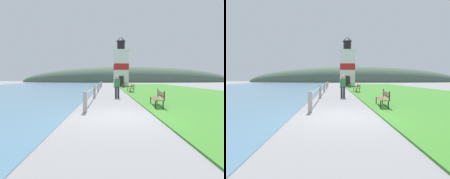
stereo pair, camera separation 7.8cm
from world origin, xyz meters
TOP-DOWN VIEW (x-y plane):
  - ground_plane at (0.00, 0.00)m, footprint 160.00×160.00m
  - grass_verge at (7.55, 14.63)m, footprint 12.00×43.88m
  - seawall_railing at (-1.45, 12.93)m, footprint 0.18×24.05m
  - park_bench_near at (2.38, 2.36)m, footprint 0.70×1.98m
  - park_bench_midway at (2.25, 12.11)m, footprint 0.51×1.85m
  - park_bench_far at (2.26, 21.35)m, footprint 0.60×1.64m
  - lighthouse at (2.35, 28.01)m, footprint 3.25×3.25m
  - person_strolling at (0.38, 6.88)m, footprint 0.44×0.24m
  - distant_hillside at (8.00, 59.25)m, footprint 80.00×16.00m

SIDE VIEW (x-z plane):
  - ground_plane at x=0.00m, z-range 0.00..0.00m
  - distant_hillside at x=8.00m, z-range -6.00..6.00m
  - grass_verge at x=7.55m, z-range 0.00..0.06m
  - park_bench_far at x=2.26m, z-range 0.07..1.01m
  - park_bench_midway at x=2.25m, z-range 0.07..1.01m
  - park_bench_near at x=2.38m, z-range 0.07..1.01m
  - seawall_railing at x=-1.45m, z-range 0.09..1.08m
  - person_strolling at x=0.38m, z-range 0.08..1.87m
  - lighthouse at x=2.35m, z-range -0.77..9.03m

